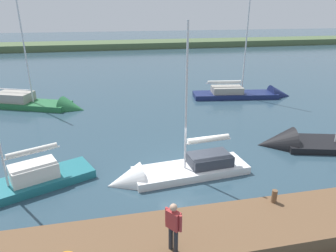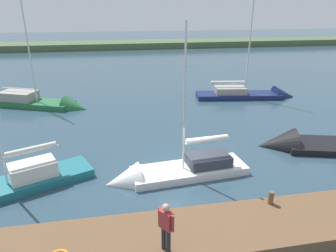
{
  "view_description": "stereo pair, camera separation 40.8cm",
  "coord_description": "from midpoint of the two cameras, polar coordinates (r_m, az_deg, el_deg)",
  "views": [
    {
      "loc": [
        3.66,
        12.8,
        7.65
      ],
      "look_at": [
        0.33,
        -3.04,
        1.35
      ],
      "focal_mm": 32.49,
      "sensor_mm": 36.0,
      "label": 1
    },
    {
      "loc": [
        3.26,
        12.88,
        7.65
      ],
      "look_at": [
        0.33,
        -3.04,
        1.35
      ],
      "focal_mm": 32.49,
      "sensor_mm": 36.0,
      "label": 2
    }
  ],
  "objects": [
    {
      "name": "mooring_post_near",
      "position": [
        12.59,
        19.65,
        -12.56
      ],
      "size": [
        0.21,
        0.21,
        0.51
      ],
      "primitive_type": "cylinder",
      "color": "brown",
      "rests_on": "dock_pier"
    },
    {
      "name": "sailboat_mid_channel",
      "position": [
        14.85,
        0.7,
        -9.12
      ],
      "size": [
        7.03,
        2.42,
        8.07
      ],
      "rotation": [
        0.0,
        0.0,
        0.09
      ],
      "color": "white",
      "rests_on": "ground_plane"
    },
    {
      "name": "ground_plane",
      "position": [
        15.34,
        4.09,
        -8.71
      ],
      "size": [
        200.0,
        200.0,
        0.0
      ],
      "primitive_type": "plane",
      "color": "#2D4756"
    },
    {
      "name": "sailboat_inner_slip",
      "position": [
        28.99,
        16.0,
        5.43
      ],
      "size": [
        9.15,
        3.29,
        10.62
      ],
      "rotation": [
        0.0,
        0.0,
        3.0
      ],
      "color": "navy",
      "rests_on": "ground_plane"
    },
    {
      "name": "sailboat_near_dock",
      "position": [
        20.04,
        28.14,
        -3.52
      ],
      "size": [
        9.85,
        4.8,
        9.79
      ],
      "rotation": [
        0.0,
        0.0,
        -0.27
      ],
      "color": "black",
      "rests_on": "ground_plane"
    },
    {
      "name": "person_on_dock",
      "position": [
        9.54,
        0.91,
        -17.96
      ],
      "size": [
        0.44,
        0.54,
        1.69
      ],
      "rotation": [
        0.0,
        0.0,
        3.77
      ],
      "color": "#28282D",
      "rests_on": "dock_pier"
    },
    {
      "name": "far_shoreline",
      "position": [
        65.42,
        -7.55,
        14.37
      ],
      "size": [
        180.0,
        8.0,
        2.4
      ],
      "primitive_type": "cube",
      "color": "#4C603D",
      "rests_on": "ground_plane"
    },
    {
      "name": "dock_pier",
      "position": [
        11.37,
        10.53,
        -19.29
      ],
      "size": [
        23.77,
        2.6,
        0.64
      ],
      "primitive_type": "cube",
      "color": "brown",
      "rests_on": "ground_plane"
    },
    {
      "name": "sailboat_far_right",
      "position": [
        27.18,
        -21.91,
        3.66
      ],
      "size": [
        8.81,
        5.26,
        10.41
      ],
      "rotation": [
        0.0,
        0.0,
        2.75
      ],
      "color": "#236638",
      "rests_on": "ground_plane"
    }
  ]
}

